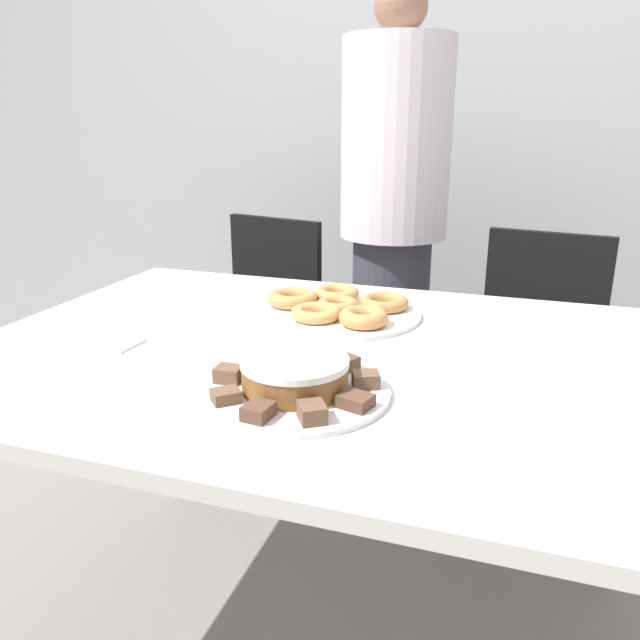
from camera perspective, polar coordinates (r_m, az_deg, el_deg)
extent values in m
cube|color=#A8AAAD|center=(2.79, 11.33, 19.45)|extent=(8.00, 0.05, 2.60)
cube|color=silver|center=(1.29, -0.03, -3.22)|extent=(1.45, 1.04, 0.03)
cylinder|color=silver|center=(2.09, -13.48, -6.43)|extent=(0.06, 0.06, 0.73)
cylinder|color=silver|center=(1.83, 25.67, -11.51)|extent=(0.06, 0.06, 0.73)
cylinder|color=#383842|center=(2.33, 6.30, -2.29)|extent=(0.28, 0.28, 0.82)
cylinder|color=silver|center=(2.19, 6.97, 15.98)|extent=(0.37, 0.37, 0.65)
sphere|color=#8C664C|center=(2.22, 7.41, 26.62)|extent=(0.17, 0.17, 0.17)
cylinder|color=black|center=(2.47, -6.61, -11.41)|extent=(0.44, 0.44, 0.01)
cylinder|color=#262626|center=(2.37, -6.79, -7.19)|extent=(0.06, 0.06, 0.39)
cube|color=black|center=(2.29, -6.98, -2.36)|extent=(0.53, 0.53, 0.04)
cube|color=black|center=(2.38, -4.11, 4.29)|extent=(0.39, 0.12, 0.42)
cylinder|color=black|center=(2.28, 17.33, -14.87)|extent=(0.44, 0.44, 0.01)
cylinder|color=#262626|center=(2.18, 17.82, -10.42)|extent=(0.06, 0.06, 0.39)
cube|color=black|center=(2.09, 18.38, -5.25)|extent=(0.50, 0.50, 0.04)
cube|color=black|center=(2.21, 19.89, 2.17)|extent=(0.40, 0.09, 0.42)
cylinder|color=white|center=(1.07, -2.29, -6.53)|extent=(0.33, 0.33, 0.01)
cylinder|color=white|center=(1.50, 1.63, 0.67)|extent=(0.40, 0.40, 0.01)
cylinder|color=brown|center=(1.06, -2.30, -5.21)|extent=(0.18, 0.18, 0.04)
cylinder|color=white|center=(1.05, -2.32, -3.82)|extent=(0.18, 0.18, 0.01)
cube|color=brown|center=(0.96, -0.73, -8.43)|extent=(0.06, 0.06, 0.03)
cube|color=brown|center=(1.00, 3.26, -7.39)|extent=(0.06, 0.06, 0.02)
cube|color=brown|center=(1.08, 4.21, -5.45)|extent=(0.06, 0.05, 0.03)
cube|color=brown|center=(1.15, 2.22, -3.98)|extent=(0.06, 0.06, 0.02)
cube|color=brown|center=(1.18, -1.51, -3.43)|extent=(0.06, 0.07, 0.02)
cube|color=brown|center=(1.16, -5.51, -3.70)|extent=(0.06, 0.06, 0.02)
cube|color=brown|center=(1.11, -8.33, -4.90)|extent=(0.05, 0.04, 0.03)
cube|color=brown|center=(1.03, -8.60, -6.86)|extent=(0.06, 0.06, 0.02)
cube|color=brown|center=(0.97, -5.66, -8.30)|extent=(0.05, 0.05, 0.02)
torus|color=#D18E4C|center=(1.49, 1.63, 1.38)|extent=(0.10, 0.10, 0.03)
torus|color=#C68447|center=(1.52, 5.85, 1.60)|extent=(0.12, 0.12, 0.03)
torus|color=#D18E4C|center=(1.59, 1.53, 2.43)|extent=(0.12, 0.12, 0.03)
torus|color=#D18E4C|center=(1.54, -2.54, 2.01)|extent=(0.12, 0.12, 0.03)
torus|color=tan|center=(1.43, -0.38, 0.65)|extent=(0.12, 0.12, 0.03)
torus|color=#D18E4C|center=(1.39, 4.00, 0.24)|extent=(0.11, 0.11, 0.04)
cube|color=white|center=(1.37, -18.34, -2.00)|extent=(0.11, 0.09, 0.01)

